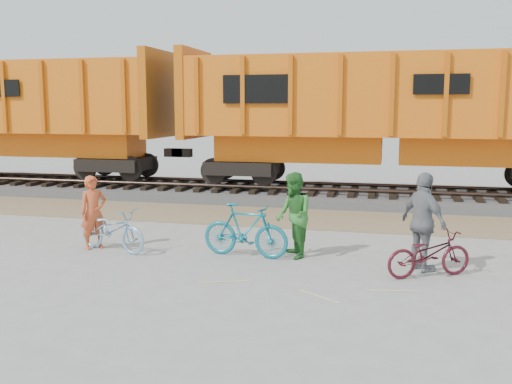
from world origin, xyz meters
TOP-DOWN VIEW (x-y plane):
  - ground at (0.00, 0.00)m, footprint 120.00×120.00m
  - gravel_strip at (0.00, 5.50)m, footprint 120.00×3.00m
  - ballast_bed at (0.00, 9.00)m, footprint 120.00×4.00m
  - track at (0.00, 9.00)m, footprint 120.00×2.60m
  - hopper_car_center at (1.83, 9.00)m, footprint 14.00×3.13m
  - bicycle_blue at (-4.05, 0.83)m, footprint 1.96×1.16m
  - bicycle_teal at (-1.06, 1.04)m, footprint 1.95×0.75m
  - bicycle_maroon at (2.65, 0.42)m, footprint 1.77×1.31m
  - person_solo at (-4.55, 0.93)m, footprint 0.70×0.71m
  - person_man at (-0.06, 1.24)m, footprint 1.01×1.10m
  - person_woman at (2.55, 0.82)m, footprint 1.09×1.17m

SIDE VIEW (x-z plane):
  - ground at x=0.00m, z-range 0.00..0.00m
  - gravel_strip at x=0.00m, z-range 0.00..0.02m
  - ballast_bed at x=0.00m, z-range 0.00..0.30m
  - bicycle_maroon at x=2.65m, z-range 0.00..0.89m
  - track at x=0.00m, z-range 0.35..0.59m
  - bicycle_blue at x=-4.05m, z-range 0.00..0.97m
  - bicycle_teal at x=-1.06m, z-range 0.00..1.14m
  - person_solo at x=-4.55m, z-range 0.00..1.65m
  - person_man at x=-0.06m, z-range 0.00..1.81m
  - person_woman at x=2.55m, z-range 0.00..1.93m
  - hopper_car_center at x=1.83m, z-range 0.68..5.33m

